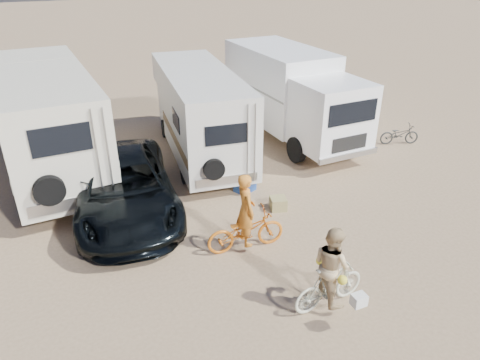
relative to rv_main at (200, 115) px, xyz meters
name	(u,v)px	position (x,y,z in m)	size (l,w,h in m)	color
ground	(295,251)	(0.16, -6.67, -1.54)	(140.00, 140.00, 0.00)	#9C7E5D
rv_main	(200,115)	(0.00, 0.00, 0.00)	(2.26, 7.03, 3.08)	silver
rv_left	(50,124)	(-4.95, 0.56, 0.18)	(2.64, 7.88, 3.45)	beige
box_truck	(293,96)	(3.90, 0.20, 0.15)	(2.51, 7.22, 3.37)	white
dark_suv	(124,187)	(-3.35, -3.04, -0.72)	(2.71, 5.87, 1.63)	black
bike_man	(246,231)	(-0.95, -6.06, -1.01)	(0.70, 2.00, 1.05)	#C05E11
bike_woman	(329,285)	(-0.19, -8.63, -1.02)	(0.49, 1.73, 1.04)	beige
rider_man	(246,216)	(-0.95, -6.06, -0.58)	(0.70, 0.46, 1.91)	#C57222
rider_woman	(331,272)	(-0.19, -8.63, -0.66)	(0.86, 0.67, 1.76)	tan
bike_parked	(399,134)	(7.38, -2.17, -1.14)	(0.53, 1.51, 0.79)	#282B29
cooler	(245,184)	(0.30, -3.26, -1.30)	(0.61, 0.44, 0.49)	#21479C
crate	(278,203)	(0.73, -4.67, -1.36)	(0.45, 0.45, 0.36)	#8F854F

